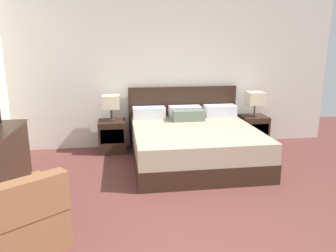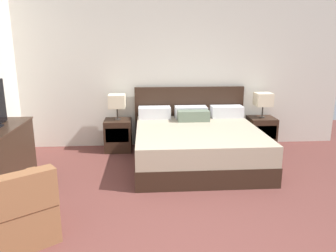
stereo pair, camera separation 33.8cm
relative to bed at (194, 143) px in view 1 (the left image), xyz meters
name	(u,v)px [view 1 (the left image)]	position (x,y,z in m)	size (l,w,h in m)	color
wall_back	(160,68)	(-0.42, 1.02, 1.12)	(6.45, 0.06, 2.86)	silver
bed	(194,143)	(0.00, 0.00, 0.00)	(1.99, 2.02, 1.10)	#332116
nightstand_left	(112,136)	(-1.30, 0.71, -0.04)	(0.46, 0.45, 0.56)	#332116
nightstand_right	(253,131)	(1.30, 0.71, -0.04)	(0.46, 0.45, 0.56)	#332116
table_lamp_left	(111,102)	(-1.30, 0.71, 0.57)	(0.29, 0.29, 0.45)	#332D28
table_lamp_right	(255,98)	(1.30, 0.71, 0.57)	(0.29, 0.29, 0.45)	#332D28
armchair_by_window	(22,220)	(-2.08, -2.04, -0.03)	(0.95, 0.96, 0.76)	brown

